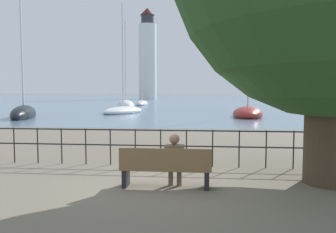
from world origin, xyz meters
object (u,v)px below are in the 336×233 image
sailboat_2 (142,103)px  park_bench (165,168)px  sailboat_0 (123,111)px  sailboat_3 (24,113)px  sailboat_4 (126,106)px  sailboat_1 (247,114)px  harbor_lighthouse (148,57)px  seated_person_left (175,158)px

sailboat_2 → park_bench: bearing=-82.2°
sailboat_0 → sailboat_3: bearing=-116.1°
sailboat_2 → sailboat_4: (0.23, -12.75, 0.10)m
sailboat_0 → sailboat_1: size_ratio=1.37×
sailboat_2 → sailboat_4: sailboat_4 is taller
park_bench → sailboat_1: sailboat_1 is taller
harbor_lighthouse → seated_person_left: bearing=-80.5°
seated_person_left → sailboat_4: (-8.66, 32.95, -0.27)m
sailboat_1 → sailboat_2: (-13.49, 24.32, 0.01)m
park_bench → sailboat_2: size_ratio=0.19×
sailboat_0 → sailboat_1: sailboat_0 is taller
harbor_lighthouse → park_bench: bearing=-80.6°
sailboat_1 → sailboat_4: bearing=144.8°
sailboat_3 → sailboat_4: (5.32, 14.33, 0.04)m
harbor_lighthouse → sailboat_4: bearing=-83.4°
sailboat_0 → sailboat_4: sailboat_0 is taller
sailboat_0 → harbor_lighthouse: (-8.72, 69.63, 12.81)m
park_bench → sailboat_0: (-6.96, 25.21, -0.16)m
sailboat_1 → sailboat_4: 17.60m
sailboat_4 → sailboat_0: bearing=-97.2°
sailboat_3 → park_bench: bearing=-72.7°
sailboat_0 → sailboat_1: 12.33m
park_bench → sailboat_3: bearing=126.4°
seated_person_left → sailboat_3: (-13.98, 18.61, -0.30)m
sailboat_4 → park_bench: bearing=-93.8°
sailboat_2 → sailboat_3: bearing=-103.6°
park_bench → sailboat_2: (-8.70, 45.78, -0.14)m
park_bench → sailboat_3: 23.23m
park_bench → sailboat_2: sailboat_2 is taller
sailboat_1 → sailboat_2: size_ratio=0.78×
seated_person_left → sailboat_1: bearing=77.9°
sailboat_0 → sailboat_1: bearing=2.5°
park_bench → seated_person_left: (0.19, 0.08, 0.22)m
seated_person_left → sailboat_1: sailboat_1 is taller
seated_person_left → sailboat_0: bearing=105.9°
park_bench → sailboat_1: 21.99m
park_bench → harbor_lighthouse: 96.96m
sailboat_4 → sailboat_1: bearing=-59.3°
sailboat_1 → sailboat_4: size_ratio=0.72×
sailboat_3 → harbor_lighthouse: harbor_lighthouse is taller
park_bench → sailboat_2: bearing=100.8°
park_bench → sailboat_3: size_ratio=0.19×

